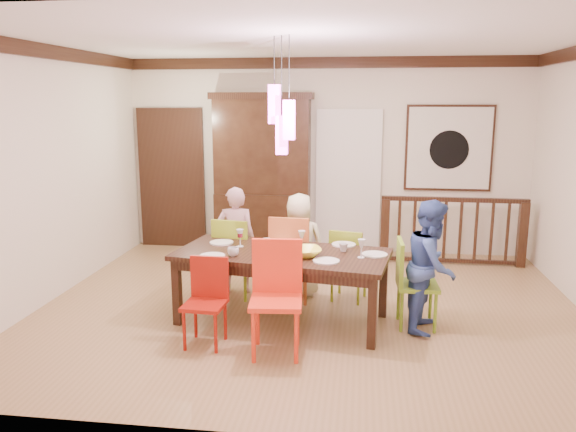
# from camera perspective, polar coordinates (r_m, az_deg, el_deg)

# --- Properties ---
(floor) EXTENTS (6.00, 6.00, 0.00)m
(floor) POSITION_cam_1_polar(r_m,az_deg,el_deg) (6.42, 2.18, -9.21)
(floor) COLOR #9B784B
(floor) RESTS_ON ground
(ceiling) EXTENTS (6.00, 6.00, 0.00)m
(ceiling) POSITION_cam_1_polar(r_m,az_deg,el_deg) (6.02, 2.40, 17.50)
(ceiling) COLOR white
(ceiling) RESTS_ON wall_back
(wall_back) EXTENTS (6.00, 0.00, 6.00)m
(wall_back) POSITION_cam_1_polar(r_m,az_deg,el_deg) (8.53, 3.83, 6.04)
(wall_back) COLOR silver
(wall_back) RESTS_ON floor
(wall_left) EXTENTS (0.00, 5.00, 5.00)m
(wall_left) POSITION_cam_1_polar(r_m,az_deg,el_deg) (6.99, -23.07, 3.87)
(wall_left) COLOR silver
(wall_left) RESTS_ON floor
(crown_molding) EXTENTS (6.00, 5.00, 0.16)m
(crown_molding) POSITION_cam_1_polar(r_m,az_deg,el_deg) (6.02, 2.39, 16.74)
(crown_molding) COLOR black
(crown_molding) RESTS_ON wall_back
(panel_door) EXTENTS (1.04, 0.07, 2.24)m
(panel_door) POSITION_cam_1_polar(r_m,az_deg,el_deg) (9.01, -11.68, 3.56)
(panel_door) COLOR black
(panel_door) RESTS_ON wall_back
(white_doorway) EXTENTS (0.97, 0.05, 2.22)m
(white_doorway) POSITION_cam_1_polar(r_m,az_deg,el_deg) (8.53, 6.13, 3.29)
(white_doorway) COLOR silver
(white_doorway) RESTS_ON wall_back
(painting) EXTENTS (1.25, 0.06, 1.25)m
(painting) POSITION_cam_1_polar(r_m,az_deg,el_deg) (8.55, 16.03, 6.63)
(painting) COLOR black
(painting) RESTS_ON wall_back
(pendant_cluster) EXTENTS (0.27, 0.21, 1.14)m
(pendant_cluster) POSITION_cam_1_polar(r_m,az_deg,el_deg) (5.61, -0.64, 9.81)
(pendant_cluster) COLOR #FF4CCC
(pendant_cluster) RESTS_ON ceiling
(dining_table) EXTENTS (2.30, 1.32, 0.75)m
(dining_table) POSITION_cam_1_polar(r_m,az_deg,el_deg) (5.83, -0.61, -4.44)
(dining_table) COLOR black
(dining_table) RESTS_ON floor
(chair_far_left) EXTENTS (0.50, 0.50, 0.96)m
(chair_far_left) POSITION_cam_1_polar(r_m,az_deg,el_deg) (6.64, -5.28, -3.57)
(chair_far_left) COLOR #94B424
(chair_far_left) RESTS_ON floor
(chair_far_mid) EXTENTS (0.49, 0.49, 1.01)m
(chair_far_mid) POSITION_cam_1_polar(r_m,az_deg,el_deg) (6.50, 0.44, -3.56)
(chair_far_mid) COLOR #BF5D2A
(chair_far_mid) RESTS_ON floor
(chair_far_right) EXTENTS (0.47, 0.47, 0.85)m
(chair_far_right) POSITION_cam_1_polar(r_m,az_deg,el_deg) (6.55, 6.24, -4.36)
(chair_far_right) COLOR #83A01E
(chair_far_right) RESTS_ON floor
(chair_near_left) EXTENTS (0.39, 0.39, 0.83)m
(chair_near_left) POSITION_cam_1_polar(r_m,az_deg,el_deg) (5.37, -8.50, -8.19)
(chair_near_left) COLOR #99140A
(chair_near_left) RESTS_ON floor
(chair_near_mid) EXTENTS (0.51, 0.51, 1.04)m
(chair_near_mid) POSITION_cam_1_polar(r_m,az_deg,el_deg) (5.10, -1.23, -7.75)
(chair_near_mid) COLOR red
(chair_near_mid) RESTS_ON floor
(chair_end_right) EXTENTS (0.42, 0.42, 0.91)m
(chair_end_right) POSITION_cam_1_polar(r_m,az_deg,el_deg) (5.88, 13.04, -6.15)
(chair_end_right) COLOR #73A022
(chair_end_right) RESTS_ON floor
(china_hutch) EXTENTS (1.52, 0.46, 2.40)m
(china_hutch) POSITION_cam_1_polar(r_m,az_deg,el_deg) (8.47, -2.61, 4.32)
(china_hutch) COLOR black
(china_hutch) RESTS_ON floor
(balustrade) EXTENTS (2.00, 0.12, 0.96)m
(balustrade) POSITION_cam_1_polar(r_m,az_deg,el_deg) (8.22, 16.38, -1.35)
(balustrade) COLOR black
(balustrade) RESTS_ON floor
(person_far_left) EXTENTS (0.52, 0.38, 1.29)m
(person_far_left) POSITION_cam_1_polar(r_m,az_deg,el_deg) (6.75, -5.33, -2.45)
(person_far_left) COLOR beige
(person_far_left) RESTS_ON floor
(person_far_mid) EXTENTS (0.66, 0.49, 1.23)m
(person_far_mid) POSITION_cam_1_polar(r_m,az_deg,el_deg) (6.62, 1.14, -2.96)
(person_far_mid) COLOR beige
(person_far_mid) RESTS_ON floor
(person_end_right) EXTENTS (0.66, 0.76, 1.33)m
(person_end_right) POSITION_cam_1_polar(r_m,az_deg,el_deg) (5.81, 14.37, -4.91)
(person_end_right) COLOR #3954A0
(person_end_right) RESTS_ON floor
(serving_bowl) EXTENTS (0.42, 0.42, 0.08)m
(serving_bowl) POSITION_cam_1_polar(r_m,az_deg,el_deg) (5.66, 1.66, -3.67)
(serving_bowl) COLOR #F9F646
(serving_bowl) RESTS_ON dining_table
(small_bowl) EXTENTS (0.25, 0.25, 0.06)m
(small_bowl) POSITION_cam_1_polar(r_m,az_deg,el_deg) (5.94, -2.35, -3.03)
(small_bowl) COLOR white
(small_bowl) RESTS_ON dining_table
(cup_left) EXTENTS (0.13, 0.13, 0.09)m
(cup_left) POSITION_cam_1_polar(r_m,az_deg,el_deg) (5.67, -5.59, -3.64)
(cup_left) COLOR silver
(cup_left) RESTS_ON dining_table
(cup_right) EXTENTS (0.12, 0.12, 0.09)m
(cup_right) POSITION_cam_1_polar(r_m,az_deg,el_deg) (5.84, 5.65, -3.19)
(cup_right) COLOR silver
(cup_right) RESTS_ON dining_table
(plate_far_left) EXTENTS (0.26, 0.26, 0.01)m
(plate_far_left) POSITION_cam_1_polar(r_m,az_deg,el_deg) (6.20, -6.77, -2.69)
(plate_far_left) COLOR white
(plate_far_left) RESTS_ON dining_table
(plate_far_mid) EXTENTS (0.26, 0.26, 0.01)m
(plate_far_mid) POSITION_cam_1_polar(r_m,az_deg,el_deg) (6.15, -0.87, -2.74)
(plate_far_mid) COLOR white
(plate_far_mid) RESTS_ON dining_table
(plate_far_right) EXTENTS (0.26, 0.26, 0.01)m
(plate_far_right) POSITION_cam_1_polar(r_m,az_deg,el_deg) (6.11, 5.68, -2.90)
(plate_far_right) COLOR white
(plate_far_right) RESTS_ON dining_table
(plate_near_left) EXTENTS (0.26, 0.26, 0.01)m
(plate_near_left) POSITION_cam_1_polar(r_m,az_deg,el_deg) (5.69, -7.70, -4.04)
(plate_near_left) COLOR white
(plate_near_left) RESTS_ON dining_table
(plate_near_mid) EXTENTS (0.26, 0.26, 0.01)m
(plate_near_mid) POSITION_cam_1_polar(r_m,az_deg,el_deg) (5.48, 3.89, -4.58)
(plate_near_mid) COLOR white
(plate_near_mid) RESTS_ON dining_table
(plate_end_right) EXTENTS (0.26, 0.26, 0.01)m
(plate_end_right) POSITION_cam_1_polar(r_m,az_deg,el_deg) (5.76, 8.80, -3.88)
(plate_end_right) COLOR white
(plate_end_right) RESTS_ON dining_table
(wine_glass_a) EXTENTS (0.08, 0.08, 0.19)m
(wine_glass_a) POSITION_cam_1_polar(r_m,az_deg,el_deg) (6.02, -4.89, -2.24)
(wine_glass_a) COLOR #590C19
(wine_glass_a) RESTS_ON dining_table
(wine_glass_b) EXTENTS (0.08, 0.08, 0.19)m
(wine_glass_b) POSITION_cam_1_polar(r_m,az_deg,el_deg) (5.93, 1.40, -2.40)
(wine_glass_b) COLOR silver
(wine_glass_b) RESTS_ON dining_table
(wine_glass_c) EXTENTS (0.08, 0.08, 0.19)m
(wine_glass_c) POSITION_cam_1_polar(r_m,az_deg,el_deg) (5.61, -2.17, -3.24)
(wine_glass_c) COLOR #590C19
(wine_glass_c) RESTS_ON dining_table
(wine_glass_d) EXTENTS (0.08, 0.08, 0.19)m
(wine_glass_d) POSITION_cam_1_polar(r_m,az_deg,el_deg) (5.63, 7.46, -3.29)
(wine_glass_d) COLOR silver
(wine_glass_d) RESTS_ON dining_table
(napkin) EXTENTS (0.18, 0.14, 0.01)m
(napkin) POSITION_cam_1_polar(r_m,az_deg,el_deg) (5.46, -0.99, -4.62)
(napkin) COLOR #D83359
(napkin) RESTS_ON dining_table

